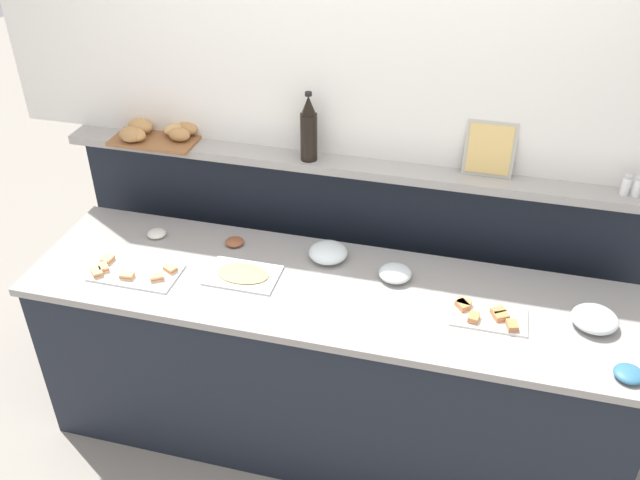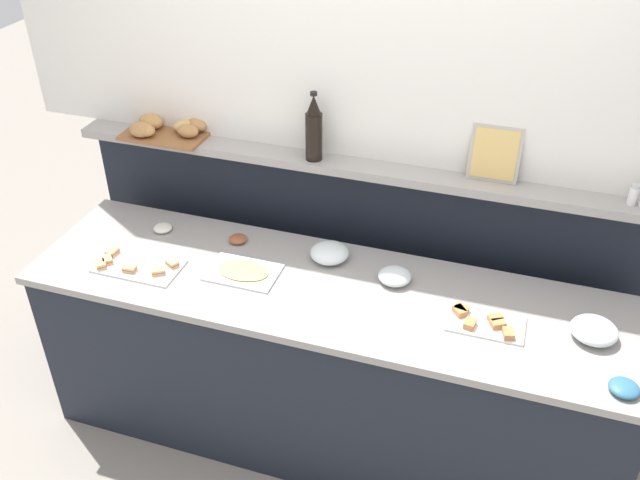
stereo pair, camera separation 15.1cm
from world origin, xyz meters
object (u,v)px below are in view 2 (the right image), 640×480
at_px(sandwich_platter_front, 136,265).
at_px(condiment_bowl_teal, 624,388).
at_px(condiment_bowl_red, 163,228).
at_px(cold_cuts_platter, 243,272).
at_px(bread_basket, 166,128).
at_px(glass_bowl_small, 594,331).
at_px(salt_shaker, 633,195).
at_px(sandwich_platter_rear, 484,322).
at_px(condiment_bowl_cream, 238,239).
at_px(glass_bowl_large, 329,253).
at_px(framed_picture, 495,154).
at_px(glass_bowl_medium, 395,276).
at_px(wine_bottle_dark, 314,130).

bearing_deg(sandwich_platter_front, condiment_bowl_teal, -3.50).
bearing_deg(sandwich_platter_front, condiment_bowl_red, 96.16).
distance_m(cold_cuts_platter, bread_basket, 0.83).
distance_m(glass_bowl_small, condiment_bowl_red, 1.94).
height_order(salt_shaker, bread_basket, salt_shaker).
xyz_separation_m(sandwich_platter_rear, condiment_bowl_red, (-1.53, 0.21, 0.00)).
height_order(condiment_bowl_cream, bread_basket, bread_basket).
xyz_separation_m(glass_bowl_large, condiment_bowl_red, (-0.82, -0.02, -0.02)).
xyz_separation_m(sandwich_platter_front, condiment_bowl_teal, (2.00, -0.12, 0.01)).
distance_m(bread_basket, framed_picture, 1.53).
distance_m(condiment_bowl_red, framed_picture, 1.55).
relative_size(glass_bowl_small, condiment_bowl_cream, 2.11).
bearing_deg(bread_basket, glass_bowl_medium, -14.51).
height_order(cold_cuts_platter, condiment_bowl_red, condiment_bowl_red).
bearing_deg(salt_shaker, sandwich_platter_rear, -134.67).
relative_size(glass_bowl_medium, condiment_bowl_red, 1.63).
distance_m(sandwich_platter_rear, salt_shaker, 0.78).
height_order(glass_bowl_large, bread_basket, bread_basket).
relative_size(glass_bowl_large, salt_shaker, 2.00).
bearing_deg(condiment_bowl_teal, cold_cuts_platter, 171.67).
xyz_separation_m(sandwich_platter_front, glass_bowl_small, (1.90, 0.14, 0.02)).
bearing_deg(cold_cuts_platter, glass_bowl_medium, 13.13).
xyz_separation_m(glass_bowl_medium, framed_picture, (0.32, 0.35, 0.46)).
height_order(cold_cuts_platter, wine_bottle_dark, wine_bottle_dark).
distance_m(cold_cuts_platter, framed_picture, 1.18).
height_order(condiment_bowl_red, salt_shaker, salt_shaker).
relative_size(glass_bowl_small, condiment_bowl_red, 2.05).
distance_m(glass_bowl_large, glass_bowl_small, 1.13).
height_order(wine_bottle_dark, salt_shaker, wine_bottle_dark).
xyz_separation_m(glass_bowl_large, wine_bottle_dark, (-0.15, 0.23, 0.48)).
height_order(sandwich_platter_front, glass_bowl_small, glass_bowl_small).
distance_m(sandwich_platter_front, framed_picture, 1.61).
relative_size(glass_bowl_medium, wine_bottle_dark, 0.45).
bearing_deg(sandwich_platter_rear, condiment_bowl_red, 172.18).
xyz_separation_m(cold_cuts_platter, bread_basket, (-0.57, 0.46, 0.39)).
xyz_separation_m(sandwich_platter_front, condiment_bowl_red, (-0.03, 0.30, 0.00)).
bearing_deg(condiment_bowl_teal, sandwich_platter_rear, 157.49).
bearing_deg(sandwich_platter_front, condiment_bowl_cream, 43.14).
relative_size(cold_cuts_platter, condiment_bowl_red, 3.52).
xyz_separation_m(cold_cuts_platter, wine_bottle_dark, (0.18, 0.45, 0.50)).
xyz_separation_m(glass_bowl_large, salt_shaker, (1.18, 0.25, 0.38)).
distance_m(sandwich_platter_rear, condiment_bowl_cream, 1.18).
xyz_separation_m(cold_cuts_platter, condiment_bowl_cream, (-0.12, 0.22, 0.01)).
bearing_deg(sandwich_platter_front, sandwich_platter_rear, 3.33).
height_order(sandwich_platter_rear, salt_shaker, salt_shaker).
bearing_deg(glass_bowl_large, salt_shaker, 11.75).
height_order(sandwich_platter_rear, cold_cuts_platter, sandwich_platter_rear).
distance_m(condiment_bowl_red, salt_shaker, 2.06).
height_order(cold_cuts_platter, condiment_bowl_teal, condiment_bowl_teal).
bearing_deg(sandwich_platter_front, salt_shaker, 16.05).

